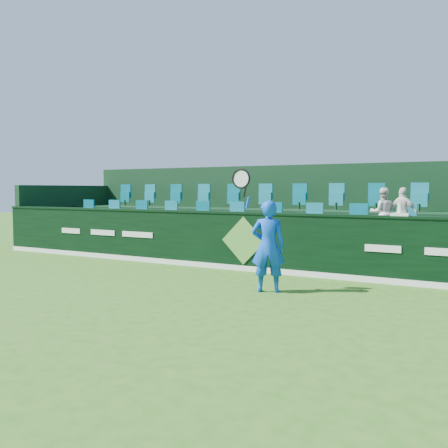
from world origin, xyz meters
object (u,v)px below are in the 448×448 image
Objects in this scene: spectator_middle at (403,213)px; towel at (400,215)px; tennis_player at (268,245)px; spectator_left at (382,213)px; drinks_bottle at (400,210)px.

spectator_middle reaches higher than towel.
tennis_player is at bearing 76.56° from spectator_middle.
towel is at bearing 94.62° from spectator_left.
tennis_player is 2.07× the size of spectator_left.
spectator_middle is 1.14m from drinks_bottle.
tennis_player is 9.33× the size of drinks_bottle.
spectator_left is at bearing 16.92° from spectator_middle.
tennis_player is 3.59m from spectator_middle.
drinks_bottle is (1.94, 1.95, 0.62)m from tennis_player.
towel is at bearing 45.06° from tennis_player.
spectator_middle is 1.13m from towel.
spectator_left is at bearing 117.23° from towel.
spectator_left reaches higher than towel.
tennis_player reaches higher than towel.
tennis_player is at bearing -134.94° from towel.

